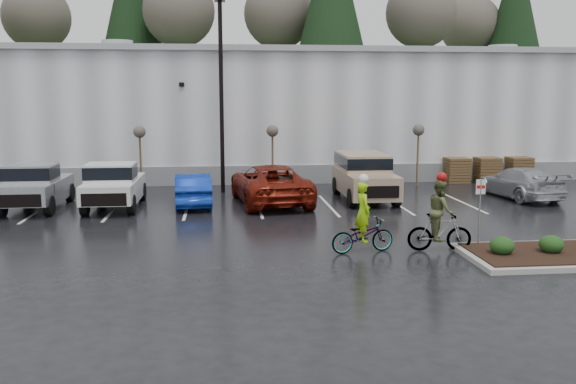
{
  "coord_description": "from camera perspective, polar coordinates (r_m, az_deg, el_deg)",
  "views": [
    {
      "loc": [
        -3.97,
        -17.33,
        4.76
      ],
      "look_at": [
        -1.7,
        3.83,
        1.3
      ],
      "focal_mm": 38.0,
      "sensor_mm": 36.0,
      "label": 1
    }
  ],
  "objects": [
    {
      "name": "sapling_west",
      "position": [
        30.66,
        -13.71,
        5.17
      ],
      "size": [
        0.6,
        0.6,
        3.2
      ],
      "color": "#482F1C",
      "rests_on": "ground"
    },
    {
      "name": "car_red",
      "position": [
        26.6,
        -1.69,
        0.78
      ],
      "size": [
        3.54,
        6.42,
        1.7
      ],
      "primitive_type": "imported",
      "rotation": [
        0.0,
        0.0,
        3.26
      ],
      "color": "maroon",
      "rests_on": "ground"
    },
    {
      "name": "pickup_silver",
      "position": [
        27.46,
        -22.35,
        0.63
      ],
      "size": [
        2.1,
        5.2,
        1.96
      ],
      "primitive_type": null,
      "color": "#A3A6AA",
      "rests_on": "ground"
    },
    {
      "name": "cyclist_olive",
      "position": [
        19.03,
        14.03,
        -2.81
      ],
      "size": [
        1.92,
        0.95,
        2.43
      ],
      "rotation": [
        0.0,
        0.0,
        1.45
      ],
      "color": "#3F3F44",
      "rests_on": "ground"
    },
    {
      "name": "pallet_stack_b",
      "position": [
        34.63,
        18.1,
        2.0
      ],
      "size": [
        1.2,
        1.2,
        1.35
      ],
      "primitive_type": "cube",
      "color": "#482F1C",
      "rests_on": "ground"
    },
    {
      "name": "wooded_ridge",
      "position": [
        62.48,
        -2.5,
        7.61
      ],
      "size": [
        80.0,
        25.0,
        6.0
      ],
      "primitive_type": "cube",
      "color": "#1E3F1A",
      "rests_on": "ground"
    },
    {
      "name": "sapling_east",
      "position": [
        31.99,
        12.11,
        5.39
      ],
      "size": [
        0.6,
        0.6,
        3.2
      ],
      "color": "#482F1C",
      "rests_on": "ground"
    },
    {
      "name": "fire_lane_sign",
      "position": [
        19.46,
        17.52,
        -1.12
      ],
      "size": [
        0.3,
        0.05,
        2.2
      ],
      "color": "gray",
      "rests_on": "ground"
    },
    {
      "name": "sapling_mid",
      "position": [
        30.5,
        -1.47,
        5.41
      ],
      "size": [
        0.6,
        0.6,
        3.2
      ],
      "color": "#482F1C",
      "rests_on": "ground"
    },
    {
      "name": "cyclist_hivis",
      "position": [
        18.48,
        7.0,
        -3.4
      ],
      "size": [
        2.07,
        1.05,
        2.39
      ],
      "rotation": [
        0.0,
        0.0,
        1.76
      ],
      "color": "#3F3F44",
      "rests_on": "ground"
    },
    {
      "name": "lamppost",
      "position": [
        29.34,
        -6.29,
        10.99
      ],
      "size": [
        0.5,
        1.0,
        9.22
      ],
      "color": "black",
      "rests_on": "ground"
    },
    {
      "name": "suv_tan",
      "position": [
        27.61,
        7.2,
        1.4
      ],
      "size": [
        2.2,
        5.1,
        2.06
      ],
      "primitive_type": null,
      "color": "tan",
      "rests_on": "ground"
    },
    {
      "name": "ground",
      "position": [
        18.4,
        6.59,
        -5.82
      ],
      "size": [
        120.0,
        120.0,
        0.0
      ],
      "primitive_type": "plane",
      "color": "black",
      "rests_on": "ground"
    },
    {
      "name": "pallet_stack_c",
      "position": [
        35.4,
        20.76,
        2.01
      ],
      "size": [
        1.2,
        1.2,
        1.35
      ],
      "primitive_type": "cube",
      "color": "#482F1C",
      "rests_on": "ground"
    },
    {
      "name": "warehouse",
      "position": [
        39.54,
        -0.36,
        7.63
      ],
      "size": [
        60.5,
        15.5,
        7.2
      ],
      "color": "#ACAFB1",
      "rests_on": "ground"
    },
    {
      "name": "pallet_stack_a",
      "position": [
        33.97,
        15.48,
        1.99
      ],
      "size": [
        1.2,
        1.2,
        1.35
      ],
      "primitive_type": "cube",
      "color": "#482F1C",
      "rests_on": "ground"
    },
    {
      "name": "shrub_b",
      "position": [
        19.37,
        23.42,
        -4.51
      ],
      "size": [
        0.7,
        0.7,
        0.52
      ],
      "primitive_type": "ellipsoid",
      "color": "#1A3613",
      "rests_on": "curb_island"
    },
    {
      "name": "shrub_a",
      "position": [
        18.68,
        19.4,
        -4.76
      ],
      "size": [
        0.7,
        0.7,
        0.52
      ],
      "primitive_type": "ellipsoid",
      "color": "#1A3613",
      "rests_on": "curb_island"
    },
    {
      "name": "car_blue",
      "position": [
        26.38,
        -8.89,
        0.27
      ],
      "size": [
        1.76,
        4.32,
        1.39
      ],
      "primitive_type": "imported",
      "rotation": [
        0.0,
        0.0,
        3.21
      ],
      "color": "navy",
      "rests_on": "ground"
    },
    {
      "name": "car_far_silver",
      "position": [
        29.81,
        20.85,
        0.82
      ],
      "size": [
        2.57,
        5.12,
        1.43
      ],
      "primitive_type": "imported",
      "rotation": [
        0.0,
        0.0,
        3.26
      ],
      "color": "#AAACB2",
      "rests_on": "ground"
    },
    {
      "name": "pickup_white",
      "position": [
        26.66,
        -15.86,
        0.73
      ],
      "size": [
        2.1,
        5.2,
        1.96
      ],
      "primitive_type": null,
      "color": "silver",
      "rests_on": "ground"
    }
  ]
}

